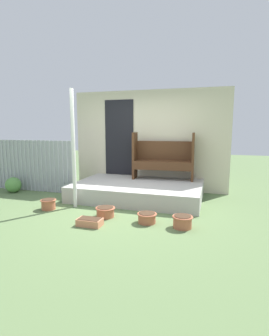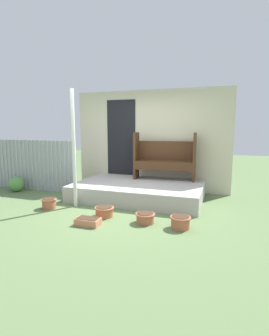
{
  "view_description": "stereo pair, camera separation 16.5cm",
  "coord_description": "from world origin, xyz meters",
  "px_view_note": "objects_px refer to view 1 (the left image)",
  "views": [
    {
      "loc": [
        1.79,
        -4.82,
        1.65
      ],
      "look_at": [
        0.21,
        0.33,
        0.81
      ],
      "focal_mm": 28.0,
      "sensor_mm": 36.0,
      "label": 1
    },
    {
      "loc": [
        1.95,
        -4.77,
        1.65
      ],
      "look_at": [
        0.21,
        0.33,
        0.81
      ],
      "focal_mm": 28.0,
      "sensor_mm": 36.0,
      "label": 2
    }
  ],
  "objects_px": {
    "flower_pot_left": "(48,204)",
    "flower_pot_right": "(147,217)",
    "support_post": "(73,149)",
    "flower_pot_middle": "(105,211)",
    "shrub_by_fence": "(13,185)",
    "bench": "(163,157)",
    "planter_box_rect": "(90,222)",
    "flower_pot_far_right": "(182,221)"
  },
  "relations": [
    {
      "from": "support_post",
      "to": "flower_pot_right",
      "type": "relative_size",
      "value": 6.94
    },
    {
      "from": "bench",
      "to": "flower_pot_right",
      "type": "xyz_separation_m",
      "value": [
        0.14,
        -2.16,
        -0.83
      ]
    },
    {
      "from": "bench",
      "to": "flower_pot_left",
      "type": "bearing_deg",
      "value": -138.15
    },
    {
      "from": "flower_pot_far_right",
      "to": "planter_box_rect",
      "type": "height_order",
      "value": "flower_pot_far_right"
    },
    {
      "from": "flower_pot_middle",
      "to": "flower_pot_right",
      "type": "height_order",
      "value": "flower_pot_middle"
    },
    {
      "from": "bench",
      "to": "planter_box_rect",
      "type": "relative_size",
      "value": 3.67
    },
    {
      "from": "flower_pot_left",
      "to": "flower_pot_middle",
      "type": "height_order",
      "value": "flower_pot_left"
    },
    {
      "from": "support_post",
      "to": "bench",
      "type": "relative_size",
      "value": 1.58
    },
    {
      "from": "flower_pot_left",
      "to": "flower_pot_far_right",
      "type": "relative_size",
      "value": 0.91
    },
    {
      "from": "bench",
      "to": "planter_box_rect",
      "type": "height_order",
      "value": "bench"
    },
    {
      "from": "bench",
      "to": "flower_pot_middle",
      "type": "distance_m",
      "value": 2.34
    },
    {
      "from": "flower_pot_middle",
      "to": "shrub_by_fence",
      "type": "height_order",
      "value": "shrub_by_fence"
    },
    {
      "from": "flower_pot_middle",
      "to": "planter_box_rect",
      "type": "xyz_separation_m",
      "value": [
        -0.08,
        -0.48,
        -0.04
      ]
    },
    {
      "from": "flower_pot_right",
      "to": "flower_pot_far_right",
      "type": "height_order",
      "value": "flower_pot_far_right"
    },
    {
      "from": "flower_pot_left",
      "to": "shrub_by_fence",
      "type": "bearing_deg",
      "value": 150.9
    },
    {
      "from": "support_post",
      "to": "flower_pot_far_right",
      "type": "distance_m",
      "value": 2.58
    },
    {
      "from": "flower_pot_right",
      "to": "flower_pot_left",
      "type": "bearing_deg",
      "value": 175.85
    },
    {
      "from": "flower_pot_left",
      "to": "flower_pot_right",
      "type": "relative_size",
      "value": 0.91
    },
    {
      "from": "flower_pot_left",
      "to": "flower_pot_middle",
      "type": "distance_m",
      "value": 1.29
    },
    {
      "from": "flower_pot_right",
      "to": "support_post",
      "type": "bearing_deg",
      "value": 164.31
    },
    {
      "from": "support_post",
      "to": "flower_pot_middle",
      "type": "relative_size",
      "value": 6.54
    },
    {
      "from": "flower_pot_left",
      "to": "bench",
      "type": "bearing_deg",
      "value": 45.72
    },
    {
      "from": "shrub_by_fence",
      "to": "flower_pot_right",
      "type": "bearing_deg",
      "value": -16.15
    },
    {
      "from": "flower_pot_right",
      "to": "planter_box_rect",
      "type": "xyz_separation_m",
      "value": [
        -0.89,
        -0.41,
        -0.04
      ]
    },
    {
      "from": "flower_pot_left",
      "to": "flower_pot_middle",
      "type": "bearing_deg",
      "value": -3.6
    },
    {
      "from": "bench",
      "to": "flower_pot_far_right",
      "type": "relative_size",
      "value": 4.4
    },
    {
      "from": "flower_pot_middle",
      "to": "support_post",
      "type": "bearing_deg",
      "value": 155.02
    },
    {
      "from": "shrub_by_fence",
      "to": "planter_box_rect",
      "type": "bearing_deg",
      "value": -27.42
    },
    {
      "from": "support_post",
      "to": "planter_box_rect",
      "type": "height_order",
      "value": "support_post"
    },
    {
      "from": "flower_pot_middle",
      "to": "flower_pot_far_right",
      "type": "relative_size",
      "value": 1.06
    },
    {
      "from": "flower_pot_left",
      "to": "shrub_by_fence",
      "type": "distance_m",
      "value": 1.95
    },
    {
      "from": "flower_pot_middle",
      "to": "shrub_by_fence",
      "type": "xyz_separation_m",
      "value": [
        -2.99,
        1.03,
        0.09
      ]
    },
    {
      "from": "flower_pot_right",
      "to": "shrub_by_fence",
      "type": "height_order",
      "value": "shrub_by_fence"
    },
    {
      "from": "flower_pot_far_right",
      "to": "planter_box_rect",
      "type": "xyz_separation_m",
      "value": [
        -1.51,
        -0.36,
        -0.05
      ]
    },
    {
      "from": "support_post",
      "to": "flower_pot_middle",
      "type": "distance_m",
      "value": 1.45
    },
    {
      "from": "flower_pot_left",
      "to": "flower_pot_right",
      "type": "height_order",
      "value": "flower_pot_left"
    },
    {
      "from": "support_post",
      "to": "flower_pot_right",
      "type": "xyz_separation_m",
      "value": [
        1.67,
        -0.47,
        -1.1
      ]
    },
    {
      "from": "flower_pot_middle",
      "to": "flower_pot_far_right",
      "type": "distance_m",
      "value": 1.44
    },
    {
      "from": "bench",
      "to": "planter_box_rect",
      "type": "bearing_deg",
      "value": -110.16
    },
    {
      "from": "bench",
      "to": "flower_pot_middle",
      "type": "height_order",
      "value": "bench"
    },
    {
      "from": "flower_pot_far_right",
      "to": "planter_box_rect",
      "type": "relative_size",
      "value": 0.83
    },
    {
      "from": "shrub_by_fence",
      "to": "support_post",
      "type": "bearing_deg",
      "value": -16.51
    }
  ]
}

